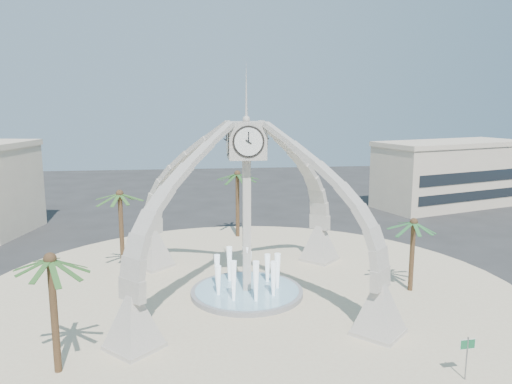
{
  "coord_description": "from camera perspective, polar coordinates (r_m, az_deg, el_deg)",
  "views": [
    {
      "loc": [
        -3.54,
        -33.56,
        13.57
      ],
      "look_at": [
        0.9,
        2.0,
        7.12
      ],
      "focal_mm": 35.0,
      "sensor_mm": 36.0,
      "label": 1
    }
  ],
  "objects": [
    {
      "name": "palm_east",
      "position": [
        37.35,
        17.59,
        -3.41
      ],
      "size": [
        4.83,
        4.83,
        5.85
      ],
      "rotation": [
        0.0,
        0.0,
        -0.43
      ],
      "color": "brown",
      "rests_on": "ground"
    },
    {
      "name": "palm_south",
      "position": [
        26.6,
        -22.47,
        -7.28
      ],
      "size": [
        4.64,
        4.64,
        6.78
      ],
      "rotation": [
        0.0,
        0.0,
        0.17
      ],
      "color": "brown",
      "rests_on": "ground"
    },
    {
      "name": "ground",
      "position": [
        36.37,
        -1.04,
        -11.71
      ],
      "size": [
        140.0,
        140.0,
        0.0
      ],
      "primitive_type": "plane",
      "color": "#282828",
      "rests_on": "ground"
    },
    {
      "name": "palm_west",
      "position": [
        40.13,
        -15.31,
        -0.35
      ],
      "size": [
        4.82,
        4.82,
        7.3
      ],
      "rotation": [
        0.0,
        0.0,
        0.36
      ],
      "color": "brown",
      "rests_on": "ground"
    },
    {
      "name": "palm_north",
      "position": [
        50.09,
        -2.15,
        1.98
      ],
      "size": [
        4.19,
        4.19,
        7.29
      ],
      "rotation": [
        0.0,
        0.0,
        -0.03
      ],
      "color": "brown",
      "rests_on": "ground"
    },
    {
      "name": "building_ne",
      "position": [
        70.72,
        21.28,
        1.98
      ],
      "size": [
        21.87,
        14.17,
        8.6
      ],
      "rotation": [
        0.0,
        0.0,
        0.31
      ],
      "color": "beige",
      "rests_on": "ground"
    },
    {
      "name": "plaza",
      "position": [
        36.36,
        -1.04,
        -11.66
      ],
      "size": [
        40.0,
        40.0,
        0.06
      ],
      "primitive_type": "cylinder",
      "color": "beige",
      "rests_on": "ground"
    },
    {
      "name": "fountain",
      "position": [
        36.27,
        -1.04,
        -11.28
      ],
      "size": [
        8.0,
        8.0,
        3.62
      ],
      "color": "#939396",
      "rests_on": "ground"
    },
    {
      "name": "street_sign",
      "position": [
        27.6,
        22.99,
        -16.26
      ],
      "size": [
        0.84,
        0.11,
        2.3
      ],
      "rotation": [
        0.0,
        0.0,
        0.09
      ],
      "color": "slate",
      "rests_on": "ground"
    },
    {
      "name": "clock_tower",
      "position": [
        34.48,
        -1.08,
        -1.65
      ],
      "size": [
        17.94,
        17.94,
        16.3
      ],
      "color": "#BDB4A9",
      "rests_on": "ground"
    }
  ]
}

